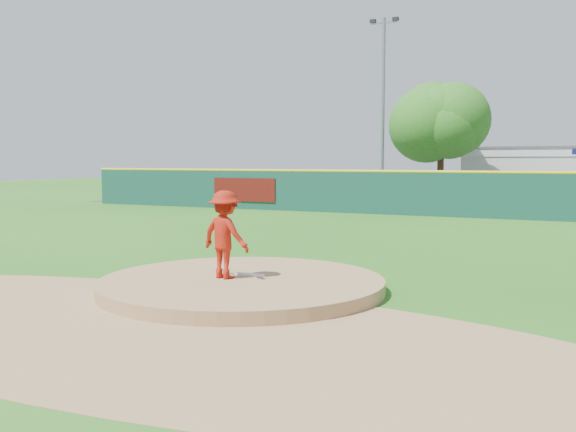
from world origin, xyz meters
The scene contains 12 objects.
ground centered at (0.00, 0.00, 0.00)m, with size 120.00×120.00×0.00m, color #286B19.
pitchers_mound centered at (0.00, 0.00, 0.00)m, with size 5.50×5.50×0.50m, color #9E774C.
pitching_rubber centered at (0.00, 0.30, 0.27)m, with size 0.60×0.15×0.04m, color white.
infield_dirt_arc centered at (0.00, -3.00, 0.01)m, with size 15.40×15.40×0.01m, color #9E774C.
parking_lot centered at (0.00, 27.00, 0.01)m, with size 44.00×16.00×0.02m, color #38383A.
pitcher centered at (-0.29, -0.13, 1.10)m, with size 1.09×0.63×1.69m, color #A41B0E.
van centered at (4.12, 25.30, 0.69)m, with size 2.24×4.85×1.35m, color white.
fence_banners centered at (-1.38, 17.92, 1.00)m, with size 21.70×0.04×1.20m.
playground_slide centered at (-14.85, 23.68, 0.69)m, with size 0.88×2.47×1.36m.
outfield_fence centered at (0.00, 18.00, 1.09)m, with size 40.00×0.14×2.07m.
deciduous_tree centered at (-2.00, 25.00, 4.55)m, with size 5.60×5.60×7.36m.
light_pole_left centered at (-6.00, 27.00, 6.05)m, with size 1.75×0.25×11.00m.
Camera 1 is at (6.23, -10.55, 2.53)m, focal length 40.00 mm.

